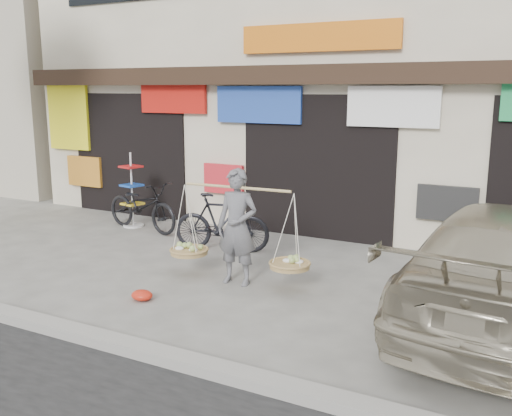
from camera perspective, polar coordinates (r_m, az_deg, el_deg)
The scene contains 8 objects.
ground at distance 8.05m, azimuth -3.52°, elevation -8.54°, with size 70.00×70.00×0.00m, color gray.
kerb at distance 6.53m, azimuth -12.92°, elevation -13.27°, with size 70.00×0.25×0.12m, color gray.
shophouse_block at distance 13.45m, azimuth 11.08°, elevation 14.39°, with size 14.00×6.32×7.00m.
street_vendor at distance 8.22m, azimuth -1.89°, elevation -2.35°, with size 2.19×0.65×1.70m.
bike_0 at distance 11.62m, azimuth -11.31°, elevation 0.20°, with size 0.66×1.91×1.00m, color black.
bike_1 at distance 9.96m, azimuth -3.47°, elevation -1.46°, with size 0.48×1.70×1.02m, color black.
display_rack at distance 11.98m, azimuth -12.28°, elevation 1.08°, with size 0.43×0.43×1.54m.
red_bag at distance 7.92m, azimuth -11.33°, elevation -8.55°, with size 0.31×0.25×0.14m, color red.
Camera 1 is at (3.94, -6.43, 2.80)m, focal length 40.00 mm.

